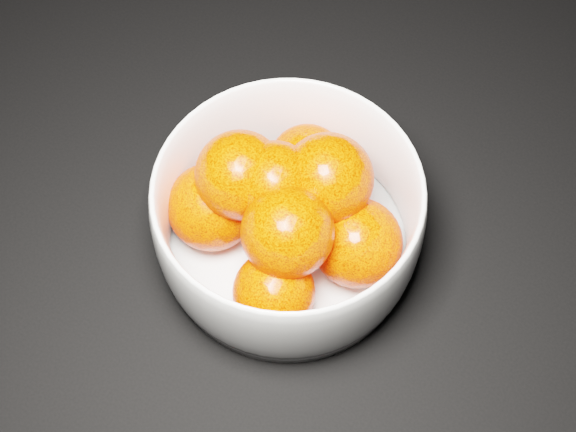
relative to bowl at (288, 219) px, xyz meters
The scene contains 2 objects.
bowl is the anchor object (origin of this frame).
orange_pile 0.01m from the bowl, 165.08° to the left, with size 0.17×0.16×0.10m.
Camera 1 is at (0.41, 0.01, 0.56)m, focal length 50.00 mm.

